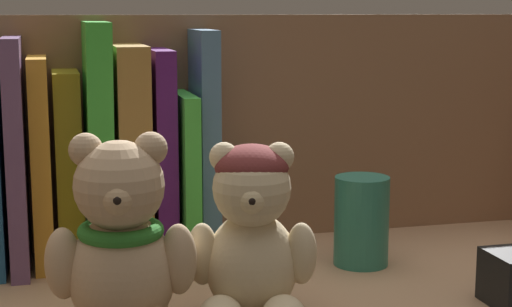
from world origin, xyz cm
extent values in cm
cube|color=#A87F5B|center=(0.00, 0.00, 1.00)|extent=(77.83, 30.72, 2.00)
cube|color=#8D6447|center=(0.00, 15.96, 13.43)|extent=(80.23, 1.20, 26.85)
cube|color=#644672|center=(-21.65, 12.28, 13.41)|extent=(1.73, 14.60, 22.81)
cube|color=orange|center=(-19.39, 12.28, 12.44)|extent=(1.84, 11.41, 20.88)
cube|color=olive|center=(-16.72, 12.28, 11.71)|extent=(2.55, 9.77, 19.43)
cube|color=green|center=(-13.76, 12.28, 14.12)|extent=(2.70, 13.06, 24.26)
cube|color=olive|center=(-10.48, 12.28, 12.97)|extent=(3.20, 12.45, 21.94)
cube|color=#4B1763|center=(-7.39, 12.28, 12.74)|extent=(2.04, 11.56, 21.48)
cube|color=green|center=(-5.09, 12.28, 10.51)|extent=(1.60, 13.98, 17.02)
cube|color=teal|center=(-2.84, 12.28, 13.69)|extent=(1.95, 9.85, 23.39)
ellipsoid|color=tan|center=(-13.42, -9.13, 6.92)|extent=(8.36, 7.67, 9.83)
sphere|color=tan|center=(-13.48, -9.62, 14.15)|extent=(6.99, 6.99, 6.99)
sphere|color=tan|center=(-15.85, -8.82, 16.88)|extent=(2.62, 2.62, 2.62)
sphere|color=tan|center=(-10.99, -9.44, 16.88)|extent=(2.62, 2.62, 2.62)
sphere|color=tan|center=(-13.80, -12.08, 13.73)|extent=(2.62, 2.62, 2.62)
sphere|color=black|center=(-13.92, -12.99, 13.80)|extent=(0.92, 0.92, 0.92)
ellipsoid|color=tan|center=(-17.87, -9.06, 8.15)|extent=(3.18, 3.18, 5.68)
ellipsoid|color=tan|center=(-9.09, -10.18, 8.15)|extent=(3.18, 3.18, 5.68)
torus|color=#2A7728|center=(-13.42, -9.13, 10.46)|extent=(6.71, 6.71, 1.26)
ellipsoid|color=beige|center=(-2.69, -8.14, 6.51)|extent=(7.67, 7.03, 9.02)
sphere|color=beige|center=(-2.80, -8.57, 13.14)|extent=(6.41, 6.41, 6.41)
sphere|color=beige|center=(-4.87, -7.61, 15.64)|extent=(2.40, 2.40, 2.40)
sphere|color=beige|center=(-0.51, -8.66, 15.64)|extent=(2.40, 2.40, 2.40)
sphere|color=beige|center=(-3.33, -10.79, 12.76)|extent=(2.40, 2.40, 2.40)
sphere|color=black|center=(-3.52, -11.61, 12.82)|extent=(0.84, 0.84, 0.84)
ellipsoid|color=beige|center=(-6.74, -7.63, 7.64)|extent=(3.14, 3.14, 5.21)
ellipsoid|color=beige|center=(1.15, -9.52, 7.64)|extent=(3.14, 3.14, 5.21)
ellipsoid|color=maroon|center=(-2.69, -8.14, 14.91)|extent=(6.09, 6.09, 3.53)
cylinder|color=#2D7A66|center=(11.52, 3.28, 6.50)|extent=(5.49, 5.49, 9.00)
camera|label=1|loc=(-18.51, -71.43, 27.35)|focal=57.58mm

